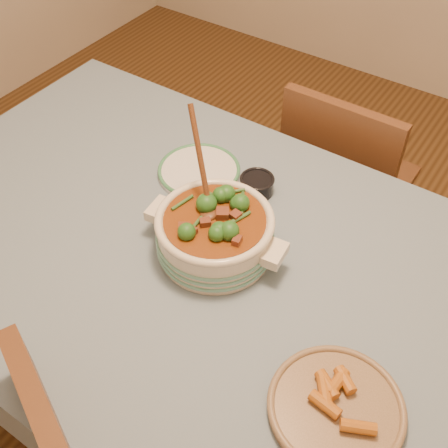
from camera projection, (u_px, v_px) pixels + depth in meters
The scene contains 7 objects.
floor at pixel (200, 395), 1.93m from camera, with size 4.50×4.50×0.00m, color #442913.
dining_table at pixel (193, 274), 1.45m from camera, with size 1.68×1.08×0.76m.
stew_casserole at pixel (215, 231), 1.34m from camera, with size 0.36×0.30×0.34m.
white_plate at pixel (199, 171), 1.58m from camera, with size 0.30×0.30×0.02m.
condiment_bowl at pixel (257, 184), 1.51m from camera, with size 0.10×0.10×0.05m.
fried_plate at pixel (336, 406), 1.08m from camera, with size 0.27×0.27×0.05m.
chair_far at pixel (342, 180), 1.98m from camera, with size 0.40×0.40×0.85m.
Camera 1 is at (0.58, -0.71, 1.80)m, focal length 45.00 mm.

